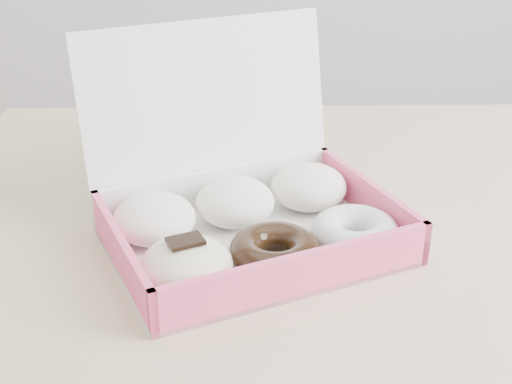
{
  "coord_description": "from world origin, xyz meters",
  "views": [
    {
      "loc": [
        -0.17,
        -0.84,
        1.19
      ],
      "look_at": [
        -0.15,
        -0.08,
        0.81
      ],
      "focal_mm": 50.0,
      "sensor_mm": 36.0,
      "label": 1
    }
  ],
  "objects": [
    {
      "name": "table",
      "position": [
        0.0,
        0.0,
        0.67
      ],
      "size": [
        1.2,
        0.8,
        0.75
      ],
      "color": "tan",
      "rests_on": "ground"
    },
    {
      "name": "donut_box",
      "position": [
        -0.17,
        -0.09,
        0.79
      ],
      "size": [
        0.42,
        0.4,
        0.24
      ],
      "rotation": [
        0.0,
        0.0,
        0.41
      ],
      "color": "white",
      "rests_on": "table"
    },
    {
      "name": "newspapers",
      "position": [
        -0.25,
        0.21,
        0.77
      ],
      "size": [
        0.27,
        0.24,
        0.04
      ],
      "primitive_type": "cube",
      "rotation": [
        0.0,
        0.0,
        0.3
      ],
      "color": "silver",
      "rests_on": "table"
    }
  ]
}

